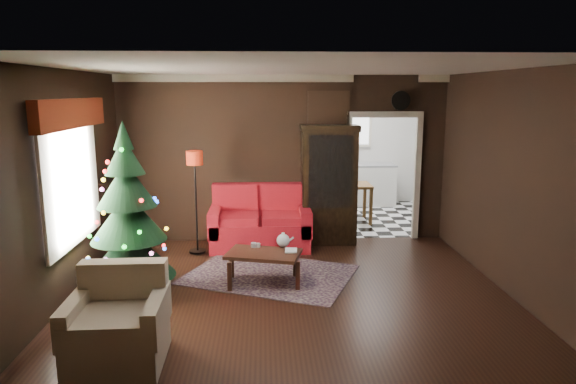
{
  "coord_description": "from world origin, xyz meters",
  "views": [
    {
      "loc": [
        -0.34,
        -6.14,
        2.53
      ],
      "look_at": [
        0.0,
        0.9,
        1.15
      ],
      "focal_mm": 32.12,
      "sensor_mm": 36.0,
      "label": 1
    }
  ],
  "objects_px": {
    "loveseat": "(260,218)",
    "wall_clock": "(401,101)",
    "curio_cabinet": "(329,188)",
    "floor_lamp": "(196,202)",
    "teapot": "(283,240)",
    "armchair": "(117,319)",
    "christmas_tree": "(128,212)",
    "kitchen_table": "(352,203)",
    "coffee_table": "(264,268)"
  },
  "relations": [
    {
      "from": "loveseat",
      "to": "wall_clock",
      "type": "xyz_separation_m",
      "value": [
        2.35,
        0.4,
        1.88
      ]
    },
    {
      "from": "curio_cabinet",
      "to": "floor_lamp",
      "type": "relative_size",
      "value": 1.18
    },
    {
      "from": "teapot",
      "to": "wall_clock",
      "type": "relative_size",
      "value": 0.64
    },
    {
      "from": "wall_clock",
      "to": "armchair",
      "type": "bearing_deg",
      "value": -131.98
    },
    {
      "from": "floor_lamp",
      "to": "wall_clock",
      "type": "relative_size",
      "value": 5.03
    },
    {
      "from": "floor_lamp",
      "to": "christmas_tree",
      "type": "relative_size",
      "value": 0.76
    },
    {
      "from": "loveseat",
      "to": "teapot",
      "type": "relative_size",
      "value": 8.3
    },
    {
      "from": "loveseat",
      "to": "christmas_tree",
      "type": "distance_m",
      "value": 2.54
    },
    {
      "from": "floor_lamp",
      "to": "kitchen_table",
      "type": "xyz_separation_m",
      "value": [
        2.79,
        1.95,
        -0.45
      ]
    },
    {
      "from": "floor_lamp",
      "to": "teapot",
      "type": "relative_size",
      "value": 7.87
    },
    {
      "from": "floor_lamp",
      "to": "kitchen_table",
      "type": "relative_size",
      "value": 2.15
    },
    {
      "from": "curio_cabinet",
      "to": "teapot",
      "type": "relative_size",
      "value": 9.28
    },
    {
      "from": "wall_clock",
      "to": "kitchen_table",
      "type": "height_order",
      "value": "wall_clock"
    },
    {
      "from": "kitchen_table",
      "to": "curio_cabinet",
      "type": "bearing_deg",
      "value": -114.44
    },
    {
      "from": "christmas_tree",
      "to": "armchair",
      "type": "relative_size",
      "value": 2.37
    },
    {
      "from": "curio_cabinet",
      "to": "armchair",
      "type": "relative_size",
      "value": 2.11
    },
    {
      "from": "loveseat",
      "to": "curio_cabinet",
      "type": "height_order",
      "value": "curio_cabinet"
    },
    {
      "from": "loveseat",
      "to": "armchair",
      "type": "relative_size",
      "value": 1.89
    },
    {
      "from": "loveseat",
      "to": "kitchen_table",
      "type": "relative_size",
      "value": 2.27
    },
    {
      "from": "coffee_table",
      "to": "armchair",
      "type": "bearing_deg",
      "value": -124.1
    },
    {
      "from": "curio_cabinet",
      "to": "teapot",
      "type": "bearing_deg",
      "value": -116.71
    },
    {
      "from": "christmas_tree",
      "to": "coffee_table",
      "type": "distance_m",
      "value": 1.89
    },
    {
      "from": "loveseat",
      "to": "armchair",
      "type": "distance_m",
      "value": 3.89
    },
    {
      "from": "floor_lamp",
      "to": "loveseat",
      "type": "bearing_deg",
      "value": 16.65
    },
    {
      "from": "loveseat",
      "to": "coffee_table",
      "type": "height_order",
      "value": "loveseat"
    },
    {
      "from": "wall_clock",
      "to": "kitchen_table",
      "type": "distance_m",
      "value": 2.43
    },
    {
      "from": "floor_lamp",
      "to": "teapot",
      "type": "bearing_deg",
      "value": -40.73
    },
    {
      "from": "loveseat",
      "to": "coffee_table",
      "type": "xyz_separation_m",
      "value": [
        0.05,
        -1.66,
        -0.27
      ]
    },
    {
      "from": "curio_cabinet",
      "to": "wall_clock",
      "type": "relative_size",
      "value": 5.94
    },
    {
      "from": "kitchen_table",
      "to": "loveseat",
      "type": "bearing_deg",
      "value": -137.49
    },
    {
      "from": "curio_cabinet",
      "to": "wall_clock",
      "type": "bearing_deg",
      "value": 8.53
    },
    {
      "from": "coffee_table",
      "to": "teapot",
      "type": "xyz_separation_m",
      "value": [
        0.27,
        0.23,
        0.31
      ]
    },
    {
      "from": "teapot",
      "to": "kitchen_table",
      "type": "relative_size",
      "value": 0.27
    },
    {
      "from": "curio_cabinet",
      "to": "coffee_table",
      "type": "height_order",
      "value": "curio_cabinet"
    },
    {
      "from": "teapot",
      "to": "loveseat",
      "type": "bearing_deg",
      "value": 102.62
    },
    {
      "from": "curio_cabinet",
      "to": "armchair",
      "type": "bearing_deg",
      "value": -122.33
    },
    {
      "from": "coffee_table",
      "to": "kitchen_table",
      "type": "bearing_deg",
      "value": 62.13
    },
    {
      "from": "armchair",
      "to": "kitchen_table",
      "type": "height_order",
      "value": "armchair"
    },
    {
      "from": "curio_cabinet",
      "to": "teapot",
      "type": "xyz_separation_m",
      "value": [
        -0.83,
        -1.65,
        -0.41
      ]
    },
    {
      "from": "armchair",
      "to": "teapot",
      "type": "xyz_separation_m",
      "value": [
        1.63,
        2.24,
        0.08
      ]
    },
    {
      "from": "armchair",
      "to": "kitchen_table",
      "type": "distance_m",
      "value": 6.16
    },
    {
      "from": "curio_cabinet",
      "to": "kitchen_table",
      "type": "bearing_deg",
      "value": 65.56
    },
    {
      "from": "floor_lamp",
      "to": "armchair",
      "type": "height_order",
      "value": "floor_lamp"
    },
    {
      "from": "christmas_tree",
      "to": "wall_clock",
      "type": "distance_m",
      "value": 4.77
    },
    {
      "from": "armchair",
      "to": "wall_clock",
      "type": "xyz_separation_m",
      "value": [
        3.66,
        4.07,
        1.92
      ]
    },
    {
      "from": "christmas_tree",
      "to": "coffee_table",
      "type": "relative_size",
      "value": 2.25
    },
    {
      "from": "floor_lamp",
      "to": "coffee_table",
      "type": "bearing_deg",
      "value": -52.45
    },
    {
      "from": "curio_cabinet",
      "to": "wall_clock",
      "type": "xyz_separation_m",
      "value": [
        1.2,
        0.18,
        1.43
      ]
    },
    {
      "from": "teapot",
      "to": "wall_clock",
      "type": "distance_m",
      "value": 3.3
    },
    {
      "from": "loveseat",
      "to": "coffee_table",
      "type": "bearing_deg",
      "value": -88.25
    }
  ]
}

